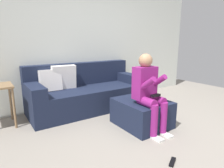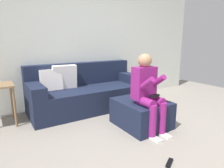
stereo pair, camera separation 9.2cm
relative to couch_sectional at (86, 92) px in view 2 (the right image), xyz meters
name	(u,v)px [view 2 (the right image)]	position (x,y,z in m)	size (l,w,h in m)	color
ground_plane	(161,140)	(0.31, -1.72, -0.33)	(7.58, 7.58, 0.00)	gray
wall_back	(90,45)	(0.31, 0.42, 0.91)	(5.83, 0.10, 2.50)	silver
couch_sectional	(86,92)	(0.00, 0.00, 0.00)	(2.20, 0.87, 0.89)	#192138
ottoman	(141,113)	(0.40, -1.19, -0.13)	(0.69, 0.80, 0.41)	#192138
person_seated	(148,90)	(0.34, -1.38, 0.30)	(0.34, 0.57, 1.15)	#8C1E72
remote_near_ottoman	(169,163)	(0.00, -2.13, -0.32)	(0.17, 0.05, 0.02)	black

